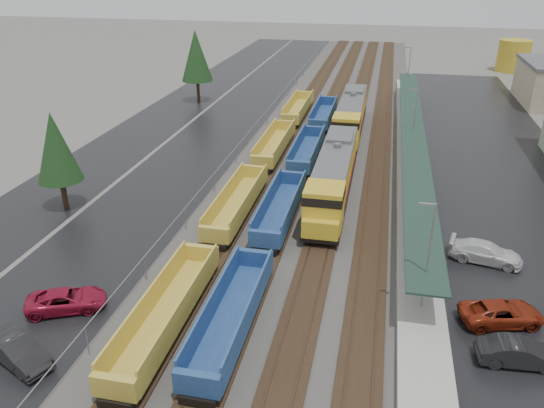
{
  "coord_description": "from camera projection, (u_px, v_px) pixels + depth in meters",
  "views": [
    {
      "loc": [
        5.95,
        -9.43,
        21.14
      ],
      "look_at": [
        -2.55,
        30.39,
        2.0
      ],
      "focal_mm": 35.0,
      "sensor_mm": 36.0,
      "label": 1
    }
  ],
  "objects": [
    {
      "name": "distant_hills",
      "position": [
        498.0,
        18.0,
        196.47
      ],
      "size": [
        301.0,
        140.0,
        25.2
      ],
      "color": "#445240",
      "rests_on": "ground"
    },
    {
      "name": "well_string_yellow",
      "position": [
        208.0,
        248.0,
        39.96
      ],
      "size": [
        2.51,
        96.14,
        2.23
      ],
      "color": "gold",
      "rests_on": "ground"
    },
    {
      "name": "west_road",
      "position": [
        163.0,
        117.0,
        76.29
      ],
      "size": [
        9.0,
        160.0,
        0.02
      ],
      "primitive_type": "cube",
      "color": "black",
      "rests_on": "ground"
    },
    {
      "name": "trackbed",
      "position": [
        336.0,
        127.0,
        71.5
      ],
      "size": [
        14.6,
        160.0,
        0.22
      ],
      "color": "black",
      "rests_on": "ground"
    },
    {
      "name": "locomotive_lead",
      "position": [
        333.0,
        177.0,
        49.19
      ],
      "size": [
        3.14,
        20.71,
        4.69
      ],
      "color": "black",
      "rests_on": "ground"
    },
    {
      "name": "parked_car_east_a",
      "position": [
        519.0,
        353.0,
        29.95
      ],
      "size": [
        1.96,
        4.74,
        1.53
      ],
      "primitive_type": "imported",
      "rotation": [
        0.0,
        0.0,
        1.65
      ],
      "color": "black",
      "rests_on": "ground"
    },
    {
      "name": "west_parking_lot",
      "position": [
        229.0,
        121.0,
        74.4
      ],
      "size": [
        10.0,
        160.0,
        0.02
      ],
      "primitive_type": "cube",
      "color": "black",
      "rests_on": "ground"
    },
    {
      "name": "locomotive_trail",
      "position": [
        351.0,
        116.0,
        67.77
      ],
      "size": [
        3.14,
        20.71,
        4.69
      ],
      "color": "black",
      "rests_on": "ground"
    },
    {
      "name": "parked_car_east_b",
      "position": [
        501.0,
        313.0,
        33.35
      ],
      "size": [
        3.72,
        5.64,
        1.44
      ],
      "primitive_type": "imported",
      "rotation": [
        0.0,
        0.0,
        1.85
      ],
      "color": "maroon",
      "rests_on": "ground"
    },
    {
      "name": "parked_car_east_c",
      "position": [
        486.0,
        253.0,
        40.06
      ],
      "size": [
        3.19,
        5.65,
        1.54
      ],
      "primitive_type": "imported",
      "rotation": [
        0.0,
        0.0,
        1.37
      ],
      "color": "silver",
      "rests_on": "ground"
    },
    {
      "name": "station_platform",
      "position": [
        411.0,
        152.0,
        60.62
      ],
      "size": [
        3.0,
        80.0,
        8.0
      ],
      "color": "#9E9B93",
      "rests_on": "ground"
    },
    {
      "name": "storage_tank",
      "position": [
        513.0,
        56.0,
        105.37
      ],
      "size": [
        6.11,
        6.11,
        6.11
      ],
      "primitive_type": "cylinder",
      "color": "#B39723",
      "rests_on": "ground"
    },
    {
      "name": "tree_west_far",
      "position": [
        196.0,
        56.0,
        81.73
      ],
      "size": [
        4.84,
        4.84,
        11.0
      ],
      "color": "#332316",
      "rests_on": "ground"
    },
    {
      "name": "ballast_strip",
      "position": [
        336.0,
        128.0,
        71.55
      ],
      "size": [
        20.0,
        160.0,
        0.08
      ],
      "primitive_type": "cube",
      "color": "#302D2B",
      "rests_on": "ground"
    },
    {
      "name": "tree_west_near",
      "position": [
        56.0,
        147.0,
        46.7
      ],
      "size": [
        3.96,
        3.96,
        9.0
      ],
      "color": "#332316",
      "rests_on": "ground"
    },
    {
      "name": "parked_car_west_b",
      "position": [
        17.0,
        351.0,
        30.07
      ],
      "size": [
        3.53,
        5.13,
        1.6
      ],
      "primitive_type": "imported",
      "rotation": [
        0.0,
        0.0,
        1.15
      ],
      "color": "black",
      "rests_on": "ground"
    },
    {
      "name": "chainlink_fence",
      "position": [
        265.0,
        116.0,
        71.3
      ],
      "size": [
        0.08,
        160.04,
        2.02
      ],
      "color": "gray",
      "rests_on": "ground"
    },
    {
      "name": "east_commuter_lot",
      "position": [
        497.0,
        164.0,
        59.12
      ],
      "size": [
        16.0,
        100.0,
        0.02
      ],
      "primitive_type": "cube",
      "color": "black",
      "rests_on": "ground"
    },
    {
      "name": "well_string_blue",
      "position": [
        260.0,
        253.0,
        39.28
      ],
      "size": [
        2.56,
        90.4,
        2.27
      ],
      "color": "navy",
      "rests_on": "ground"
    },
    {
      "name": "parked_car_west_c",
      "position": [
        66.0,
        300.0,
        34.64
      ],
      "size": [
        4.16,
        5.56,
        1.4
      ],
      "primitive_type": "imported",
      "rotation": [
        0.0,
        0.0,
        1.99
      ],
      "color": "maroon",
      "rests_on": "ground"
    }
  ]
}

